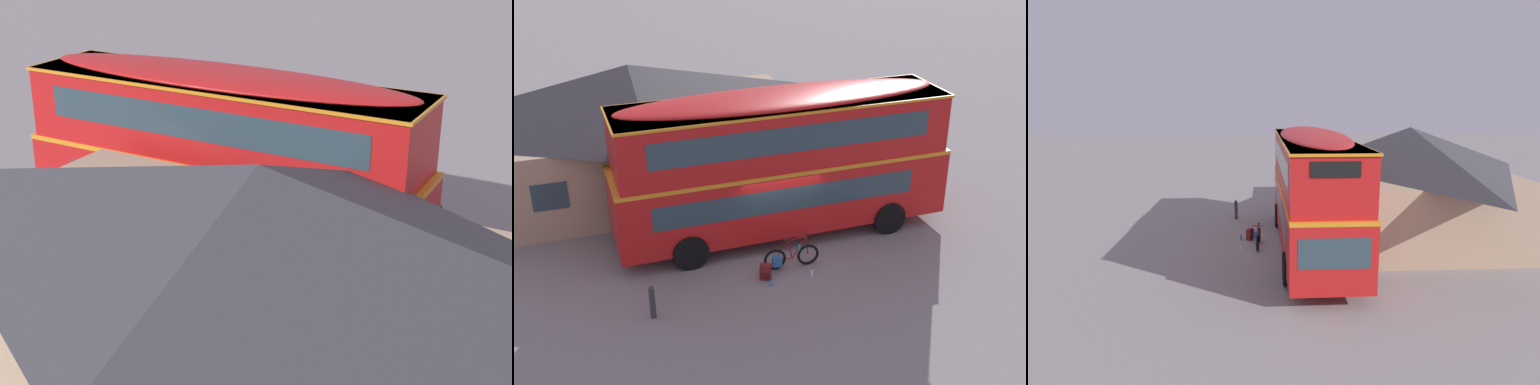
# 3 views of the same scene
# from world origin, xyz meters

# --- Properties ---
(ground_plane) EXTENTS (120.00, 120.00, 0.00)m
(ground_plane) POSITION_xyz_m (0.00, 0.00, 0.00)
(ground_plane) COLOR gray
(double_decker_bus) EXTENTS (10.80, 2.97, 4.79)m
(double_decker_bus) POSITION_xyz_m (0.50, 0.68, 2.65)
(double_decker_bus) COLOR black
(double_decker_bus) RESTS_ON ground
(touring_bicycle) EXTENTS (1.71, 0.46, 1.05)m
(touring_bicycle) POSITION_xyz_m (-0.10, -1.44, 0.37)
(touring_bicycle) COLOR black
(touring_bicycle) RESTS_ON ground
(backpack_on_ground) EXTENTS (0.38, 0.35, 0.52)m
(backpack_on_ground) POSITION_xyz_m (-1.00, -1.75, 0.27)
(backpack_on_ground) COLOR maroon
(backpack_on_ground) RESTS_ON ground
(water_bottle_clear_plastic) EXTENTS (0.08, 0.08, 0.26)m
(water_bottle_clear_plastic) POSITION_xyz_m (0.33, -2.10, 0.12)
(water_bottle_clear_plastic) COLOR silver
(water_bottle_clear_plastic) RESTS_ON ground
(water_bottle_blue_sports) EXTENTS (0.08, 0.08, 0.24)m
(water_bottle_blue_sports) POSITION_xyz_m (-0.99, -2.15, 0.11)
(water_bottle_blue_sports) COLOR #338CBF
(water_bottle_blue_sports) RESTS_ON ground
(pub_building) EXTENTS (13.32, 7.71, 4.68)m
(pub_building) POSITION_xyz_m (-3.14, 6.02, 2.39)
(pub_building) COLOR tan
(pub_building) RESTS_ON ground
(kerb_bollard) EXTENTS (0.16, 0.16, 0.97)m
(kerb_bollard) POSITION_xyz_m (-4.46, -2.39, 0.50)
(kerb_bollard) COLOR #333338
(kerb_bollard) RESTS_ON ground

